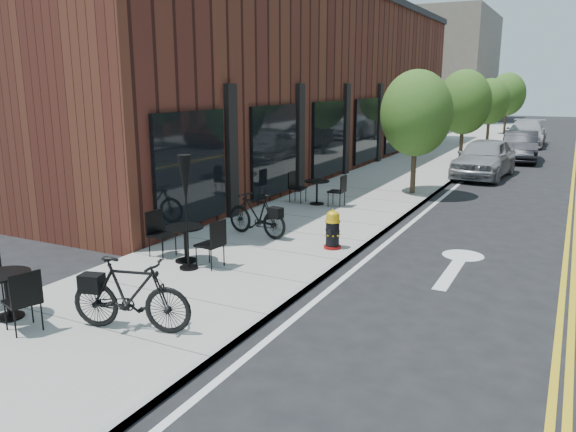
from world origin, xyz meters
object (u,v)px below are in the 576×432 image
Objects in this scene: fire_hydrant at (333,230)px; bicycle_right at (131,295)px; patio_umbrella at (185,188)px; parked_car_c at (526,133)px; parked_car_b at (520,146)px; bicycle_left at (257,215)px; bistro_set_c at (317,189)px; bistro_set_b at (185,239)px; bistro_set_a at (6,289)px; parked_car_a at (484,158)px.

fire_hydrant is 0.47× the size of bicycle_right.
patio_umbrella reaches higher than parked_car_c.
fire_hydrant is at bearing -101.85° from parked_car_b.
patio_umbrella is at bearing -106.31° from parked_car_b.
bistro_set_c is at bearing -166.41° from bicycle_left.
bicycle_right is at bearing -60.40° from bistro_set_b.
fire_hydrant is 17.51m from parked_car_b.
bistro_set_a is 1.00× the size of bistro_set_b.
bistro_set_c is at bearing -101.19° from parked_car_c.
fire_hydrant is 0.20× the size of parked_car_b.
bicycle_left is 0.38× the size of parked_car_a.
bistro_set_a is 3.45m from bistro_set_b.
parked_car_c is at bearing 87.53° from bistro_set_b.
bistro_set_b is 1.17m from patio_umbrella.
bistro_set_c is at bearing 95.22° from bistro_set_b.
patio_umbrella reaches higher than parked_car_b.
parked_car_a is at bearing 81.86° from bistro_set_b.
patio_umbrella is (-0.94, 2.55, 1.00)m from bicycle_right.
patio_umbrella is (0.99, 3.05, 1.08)m from bistro_set_a.
bistro_set_a is 9.44m from bistro_set_c.
parked_car_b is at bearing -23.09° from bicycle_right.
bicycle_right is at bearing -82.58° from bistro_set_c.
bicycle_left reaches higher than bistro_set_a.
bistro_set_a is 30.30m from parked_car_c.
bicycle_right is 3.14m from bistro_set_b.
bistro_set_c is 6.46m from patio_umbrella.
bicycle_right is 0.40× the size of parked_car_a.
patio_umbrella is 14.64m from parked_car_a.
patio_umbrella is at bearing -98.22° from parked_car_c.
patio_umbrella reaches higher than bistro_set_a.
parked_car_a reaches higher than parked_car_b.
bicycle_left is at bearing -108.03° from parked_car_b.
bistro_set_b is at bearing -98.98° from parked_car_c.
bicycle_left is at bearing -99.08° from parked_car_c.
fire_hydrant is 24.50m from parked_car_c.
parked_car_c is at bearing 92.63° from parked_car_a.
parked_car_b reaches higher than bistro_set_a.
patio_umbrella is (0.32, -0.33, 1.07)m from bistro_set_b.
parked_car_a is (3.22, 11.67, 0.13)m from bicycle_left.
fire_hydrant is 6.21m from bistro_set_a.
parked_car_a is at bearing 175.03° from bicycle_left.
fire_hydrant is 0.51× the size of bicycle_left.
bicycle_right is 1.03× the size of bistro_set_a.
fire_hydrant is 0.49× the size of bistro_set_b.
parked_car_b reaches higher than bicycle_right.
bicycle_left is at bearing 88.67° from bistro_set_b.
bicycle_left is 12.10m from parked_car_a.
parked_car_a reaches higher than fire_hydrant.
bicycle_left is 3.78m from bistro_set_c.
bicycle_right is (-0.94, -5.01, 0.13)m from fire_hydrant.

